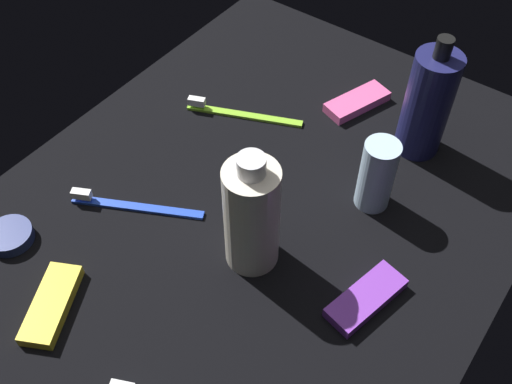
% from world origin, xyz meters
% --- Properties ---
extents(ground_plane, '(0.84, 0.64, 0.01)m').
position_xyz_m(ground_plane, '(0.00, 0.00, -0.01)').
color(ground_plane, black).
extents(lotion_bottle, '(0.06, 0.06, 0.19)m').
position_xyz_m(lotion_bottle, '(0.23, -0.12, 0.08)').
color(lotion_bottle, '#1D1E50').
rests_on(lotion_bottle, ground_plane).
extents(bodywash_bottle, '(0.07, 0.07, 0.18)m').
position_xyz_m(bodywash_bottle, '(-0.07, -0.04, 0.08)').
color(bodywash_bottle, silver).
rests_on(bodywash_bottle, ground_plane).
extents(deodorant_stick, '(0.05, 0.05, 0.11)m').
position_xyz_m(deodorant_stick, '(0.10, -0.12, 0.05)').
color(deodorant_stick, silver).
rests_on(deodorant_stick, ground_plane).
extents(toothbrush_blue, '(0.09, 0.17, 0.02)m').
position_xyz_m(toothbrush_blue, '(-0.10, 0.14, 0.01)').
color(toothbrush_blue, blue).
rests_on(toothbrush_blue, ground_plane).
extents(toothbrush_lime, '(0.08, 0.17, 0.02)m').
position_xyz_m(toothbrush_lime, '(0.13, 0.13, 0.01)').
color(toothbrush_lime, '#8CD133').
rests_on(toothbrush_lime, ground_plane).
extents(snack_bar_yellow, '(0.11, 0.08, 0.01)m').
position_xyz_m(snack_bar_yellow, '(-0.26, 0.10, 0.01)').
color(snack_bar_yellow, yellow).
rests_on(snack_bar_yellow, ground_plane).
extents(snack_bar_purple, '(0.11, 0.06, 0.01)m').
position_xyz_m(snack_bar_purple, '(-0.04, -0.19, 0.01)').
color(snack_bar_purple, purple).
rests_on(snack_bar_purple, ground_plane).
extents(snack_bar_pink, '(0.11, 0.07, 0.01)m').
position_xyz_m(snack_bar_pink, '(0.26, -0.01, 0.01)').
color(snack_bar_pink, '#E55999').
rests_on(snack_bar_pink, ground_plane).
extents(cream_tin_left, '(0.06, 0.06, 0.02)m').
position_xyz_m(cream_tin_left, '(-0.23, 0.22, 0.01)').
color(cream_tin_left, navy).
rests_on(cream_tin_left, ground_plane).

